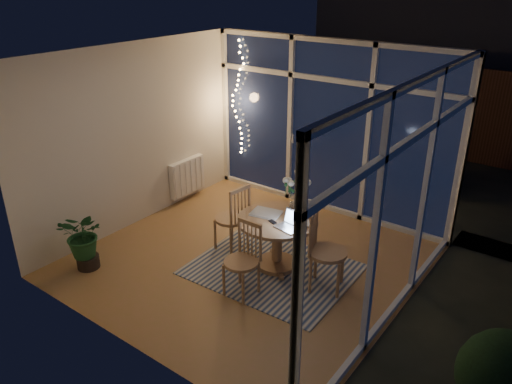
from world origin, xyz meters
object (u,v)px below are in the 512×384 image
Objects in this scene: chair_left at (231,217)px; chair_front at (241,261)px; chair_right at (328,251)px; dining_table at (277,243)px; flower_vase at (297,204)px; laptop at (288,220)px; potted_plant at (85,241)px.

chair_front is (0.74, -0.72, -0.03)m from chair_left.
chair_right is 1.01m from chair_front.
flower_vase reaches higher than dining_table.
chair_left reaches higher than chair_front.
flower_vase is (0.07, 0.31, 0.45)m from dining_table.
flower_vase is (-0.16, 0.45, 0.00)m from laptop.
chair_right reaches higher than laptop.
chair_right reaches higher than potted_plant.
flower_vase is at bearing 76.79° from dining_table.
laptop is at bearing -70.07° from flower_vase.
chair_front reaches higher than dining_table.
flower_vase is (0.07, 1.05, 0.34)m from chair_front.
chair_left is at bearing -177.14° from laptop.
laptop reaches higher than potted_plant.
chair_front is 2.04m from potted_plant.
chair_front is at bearing -93.77° from flower_vase.
dining_table is 0.98× the size of chair_right.
chair_right is (1.47, -0.03, 0.02)m from chair_left.
chair_left is at bearing 50.58° from potted_plant.
chair_left reaches higher than laptop.
dining_table is 1.32× the size of potted_plant.
flower_vase is at bearing 41.48° from potted_plant.
dining_table is 2.39m from potted_plant.
dining_table is at bearing 37.03° from potted_plant.
laptop is 0.48m from flower_vase.
potted_plant is (-1.91, -0.71, -0.07)m from chair_front.
dining_table is at bearing -103.21° from flower_vase.
laptop is (0.97, -0.13, 0.30)m from chair_left.
chair_left reaches higher than flower_vase.
flower_vase reaches higher than potted_plant.
chair_left is 4.65× the size of flower_vase.
chair_right reaches higher than flower_vase.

